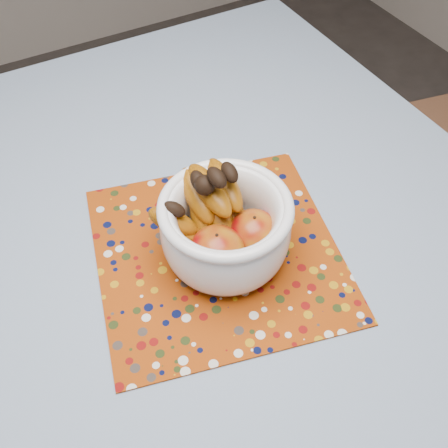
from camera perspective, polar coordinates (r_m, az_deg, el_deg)
table at (r=1.01m, az=-6.28°, el=-5.02°), size 1.20×1.20×0.75m
tablecloth at (r=0.94m, az=-6.70°, el=-2.16°), size 1.32×1.32×0.01m
placemat at (r=0.91m, az=-0.73°, el=-3.10°), size 0.50×0.50×0.00m
fruit_bowl at (r=0.85m, az=-0.47°, el=0.09°), size 0.25×0.22×0.19m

